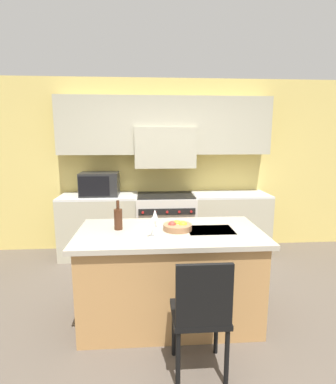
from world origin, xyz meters
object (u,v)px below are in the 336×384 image
Objects in this scene: range_stove at (166,225)px; fruit_bowl at (178,226)px; wine_glass_far at (155,215)px; wine_bottle at (118,219)px; microwave at (100,184)px; island_chair at (201,311)px; wine_glass_near at (152,224)px.

fruit_bowl is (0.01, -1.67, 0.48)m from range_stove.
wine_bottle is at bearing -175.55° from wine_glass_far.
microwave reaches higher than island_chair.
range_stove is at bearing 90.46° from fruit_bowl.
wine_bottle is 0.58m from fruit_bowl.
microwave is 1.94× the size of wine_bottle.
wine_glass_near is (0.32, -0.26, 0.02)m from wine_bottle.
wine_bottle reaches higher than wine_glass_near.
fruit_bowl is (0.22, -0.08, -0.09)m from wine_glass_far.
wine_bottle is (-0.56, -1.62, 0.56)m from range_stove.
microwave is at bearing 178.92° from range_stove.
wine_glass_near is at bearing -97.22° from wine_glass_far.
range_stove is 1.98m from wine_glass_near.
microwave is at bearing 116.00° from wine_glass_far.
island_chair is at bearing -87.49° from range_stove.
wine_glass_near is at bearing -141.42° from fruit_bowl.
microwave is at bearing 104.59° from wine_bottle.
island_chair is at bearing -52.05° from wine_bottle.
island_chair is (0.11, -2.48, 0.08)m from range_stove.
wine_bottle is 1.53× the size of wine_glass_far.
island_chair is 5.12× the size of wine_glass_far.
fruit_bowl is (0.25, 0.20, -0.09)m from wine_glass_near.
range_stove is 5.01× the size of wine_glass_near.
range_stove is 1.74m from fruit_bowl.
fruit_bowl is at bearing 96.74° from island_chair.
microwave is 2.97× the size of wine_glass_far.
wine_glass_far is 0.25m from fruit_bowl.
wine_glass_far reaches higher than fruit_bowl.
microwave reaches higher than wine_glass_far.
island_chair is 0.91m from fruit_bowl.
island_chair reaches higher than range_stove.
wine_bottle reaches higher than island_chair.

